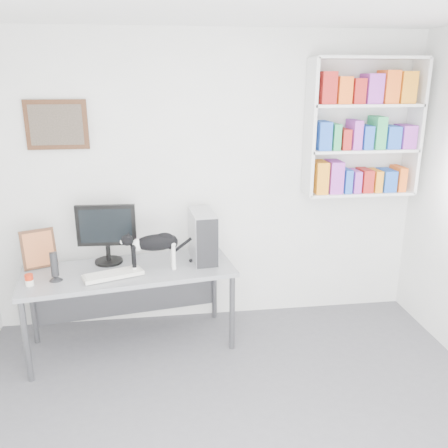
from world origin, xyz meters
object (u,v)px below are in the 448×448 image
object	(u,v)px
keyboard	(113,274)
pc_tower	(203,236)
bookshelf	(363,128)
soup_can	(29,280)
leaning_print	(39,248)
desk	(131,308)
cat	(155,252)
monitor	(107,234)
speaker	(54,266)

from	to	relation	value
keyboard	pc_tower	size ratio (longest dim) A/B	1.08
bookshelf	soup_can	xyz separation A→B (m)	(-2.89, -0.58, -1.07)
leaning_print	soup_can	size ratio (longest dim) A/B	3.68
desk	soup_can	bearing A→B (deg)	-171.58
bookshelf	cat	world-z (taller)	bookshelf
monitor	leaning_print	xyz separation A→B (m)	(-0.57, -0.03, -0.10)
keyboard	pc_tower	xyz separation A→B (m)	(0.77, 0.28, 0.20)
pc_tower	cat	bearing A→B (deg)	-160.82
desk	leaning_print	distance (m)	0.94
monitor	pc_tower	world-z (taller)	monitor
bookshelf	monitor	distance (m)	2.47
desk	speaker	distance (m)	0.76
leaning_print	cat	world-z (taller)	leaning_print
monitor	pc_tower	size ratio (longest dim) A/B	1.22
keyboard	pc_tower	bearing A→B (deg)	0.97
bookshelf	pc_tower	size ratio (longest dim) A/B	2.81
keyboard	leaning_print	world-z (taller)	leaning_print
pc_tower	leaning_print	distance (m)	1.40
bookshelf	monitor	size ratio (longest dim) A/B	2.31
pc_tower	soup_can	world-z (taller)	pc_tower
desk	bookshelf	bearing A→B (deg)	0.66
desk	cat	size ratio (longest dim) A/B	3.31
keyboard	soup_can	distance (m)	0.64
leaning_print	soup_can	world-z (taller)	leaning_print
desk	cat	bearing A→B (deg)	-19.25
speaker	soup_can	xyz separation A→B (m)	(-0.18, -0.07, -0.08)
desk	speaker	size ratio (longest dim) A/B	7.13
soup_can	leaning_print	bearing A→B (deg)	90.35
keyboard	cat	size ratio (longest dim) A/B	0.90
keyboard	speaker	world-z (taller)	speaker
pc_tower	speaker	xyz separation A→B (m)	(-1.21, -0.30, -0.10)
monitor	pc_tower	bearing A→B (deg)	0.52
monitor	leaning_print	distance (m)	0.58
speaker	leaning_print	xyz separation A→B (m)	(-0.19, 0.31, 0.05)
leaning_print	soup_can	xyz separation A→B (m)	(0.00, -0.38, -0.13)
pc_tower	leaning_print	world-z (taller)	pc_tower
leaning_print	bookshelf	bearing A→B (deg)	-18.77
desk	pc_tower	xyz separation A→B (m)	(0.65, 0.14, 0.59)
leaning_print	monitor	bearing A→B (deg)	-20.02
monitor	keyboard	size ratio (longest dim) A/B	1.13
monitor	keyboard	distance (m)	0.41
pc_tower	leaning_print	bearing A→B (deg)	175.03
monitor	speaker	distance (m)	0.53
bookshelf	desk	bearing A→B (deg)	-170.69
keyboard	speaker	distance (m)	0.46
pc_tower	soup_can	bearing A→B (deg)	-169.77
desk	monitor	bearing A→B (deg)	126.99
desk	speaker	world-z (taller)	speaker
bookshelf	leaning_print	distance (m)	3.04
monitor	speaker	xyz separation A→B (m)	(-0.38, -0.33, -0.14)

